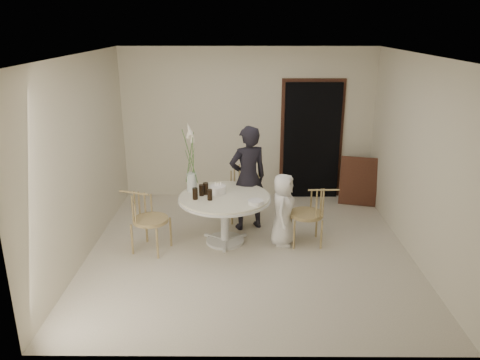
{
  "coord_description": "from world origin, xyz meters",
  "views": [
    {
      "loc": [
        -0.09,
        -6.01,
        3.1
      ],
      "look_at": [
        -0.13,
        0.3,
        0.95
      ],
      "focal_mm": 35.0,
      "sensor_mm": 36.0,
      "label": 1
    }
  ],
  "objects_px": {
    "table": "(225,203)",
    "boy": "(283,210)",
    "chair_left": "(143,213)",
    "flower_vase": "(191,167)",
    "birthday_cake": "(218,189)",
    "chair_far": "(245,183)",
    "chair_right": "(315,208)",
    "girl": "(248,178)"
  },
  "relations": [
    {
      "from": "chair_right",
      "to": "girl",
      "type": "relative_size",
      "value": 0.52
    },
    {
      "from": "table",
      "to": "girl",
      "type": "relative_size",
      "value": 0.81
    },
    {
      "from": "table",
      "to": "birthday_cake",
      "type": "bearing_deg",
      "value": 131.27
    },
    {
      "from": "chair_left",
      "to": "boy",
      "type": "bearing_deg",
      "value": -66.33
    },
    {
      "from": "birthday_cake",
      "to": "girl",
      "type": "bearing_deg",
      "value": 42.9
    },
    {
      "from": "boy",
      "to": "flower_vase",
      "type": "xyz_separation_m",
      "value": [
        -1.32,
        0.25,
        0.56
      ]
    },
    {
      "from": "girl",
      "to": "chair_right",
      "type": "bearing_deg",
      "value": 129.34
    },
    {
      "from": "chair_far",
      "to": "flower_vase",
      "type": "relative_size",
      "value": 0.88
    },
    {
      "from": "chair_right",
      "to": "chair_left",
      "type": "xyz_separation_m",
      "value": [
        -2.44,
        -0.2,
        0.01
      ]
    },
    {
      "from": "girl",
      "to": "flower_vase",
      "type": "xyz_separation_m",
      "value": [
        -0.83,
        -0.32,
        0.27
      ]
    },
    {
      "from": "chair_far",
      "to": "table",
      "type": "bearing_deg",
      "value": -107.48
    },
    {
      "from": "flower_vase",
      "to": "chair_far",
      "type": "bearing_deg",
      "value": 44.68
    },
    {
      "from": "chair_far",
      "to": "boy",
      "type": "relative_size",
      "value": 0.84
    },
    {
      "from": "chair_far",
      "to": "birthday_cake",
      "type": "relative_size",
      "value": 3.93
    },
    {
      "from": "chair_left",
      "to": "chair_far",
      "type": "bearing_deg",
      "value": -31.43
    },
    {
      "from": "boy",
      "to": "flower_vase",
      "type": "distance_m",
      "value": 1.46
    },
    {
      "from": "birthday_cake",
      "to": "flower_vase",
      "type": "xyz_separation_m",
      "value": [
        -0.39,
        0.08,
        0.31
      ]
    },
    {
      "from": "chair_far",
      "to": "birthday_cake",
      "type": "xyz_separation_m",
      "value": [
        -0.4,
        -0.86,
        0.2
      ]
    },
    {
      "from": "chair_left",
      "to": "flower_vase",
      "type": "height_order",
      "value": "flower_vase"
    },
    {
      "from": "table",
      "to": "birthday_cake",
      "type": "height_order",
      "value": "birthday_cake"
    },
    {
      "from": "table",
      "to": "chair_right",
      "type": "distance_m",
      "value": 1.3
    },
    {
      "from": "flower_vase",
      "to": "boy",
      "type": "bearing_deg",
      "value": -10.89
    },
    {
      "from": "birthday_cake",
      "to": "chair_left",
      "type": "bearing_deg",
      "value": -162.13
    },
    {
      "from": "table",
      "to": "boy",
      "type": "xyz_separation_m",
      "value": [
        0.84,
        -0.06,
        -0.08
      ]
    },
    {
      "from": "table",
      "to": "chair_left",
      "type": "height_order",
      "value": "chair_left"
    },
    {
      "from": "chair_far",
      "to": "chair_left",
      "type": "relative_size",
      "value": 1.05
    },
    {
      "from": "chair_far",
      "to": "boy",
      "type": "height_order",
      "value": "boy"
    },
    {
      "from": "boy",
      "to": "table",
      "type": "bearing_deg",
      "value": 99.23
    },
    {
      "from": "chair_far",
      "to": "girl",
      "type": "relative_size",
      "value": 0.55
    },
    {
      "from": "chair_left",
      "to": "girl",
      "type": "bearing_deg",
      "value": -44.46
    },
    {
      "from": "girl",
      "to": "birthday_cake",
      "type": "height_order",
      "value": "girl"
    },
    {
      "from": "table",
      "to": "chair_left",
      "type": "distance_m",
      "value": 1.17
    },
    {
      "from": "chair_far",
      "to": "chair_left",
      "type": "xyz_separation_m",
      "value": [
        -1.44,
        -1.2,
        -0.03
      ]
    },
    {
      "from": "boy",
      "to": "chair_far",
      "type": "bearing_deg",
      "value": 40.84
    },
    {
      "from": "chair_far",
      "to": "birthday_cake",
      "type": "height_order",
      "value": "chair_far"
    },
    {
      "from": "table",
      "to": "girl",
      "type": "xyz_separation_m",
      "value": [
        0.34,
        0.52,
        0.2
      ]
    },
    {
      "from": "chair_right",
      "to": "flower_vase",
      "type": "xyz_separation_m",
      "value": [
        -1.79,
        0.22,
        0.55
      ]
    },
    {
      "from": "chair_right",
      "to": "boy",
      "type": "height_order",
      "value": "boy"
    },
    {
      "from": "chair_left",
      "to": "flower_vase",
      "type": "relative_size",
      "value": 0.84
    },
    {
      "from": "table",
      "to": "chair_left",
      "type": "bearing_deg",
      "value": -168.98
    },
    {
      "from": "boy",
      "to": "birthday_cake",
      "type": "distance_m",
      "value": 0.99
    },
    {
      "from": "table",
      "to": "boy",
      "type": "distance_m",
      "value": 0.84
    }
  ]
}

